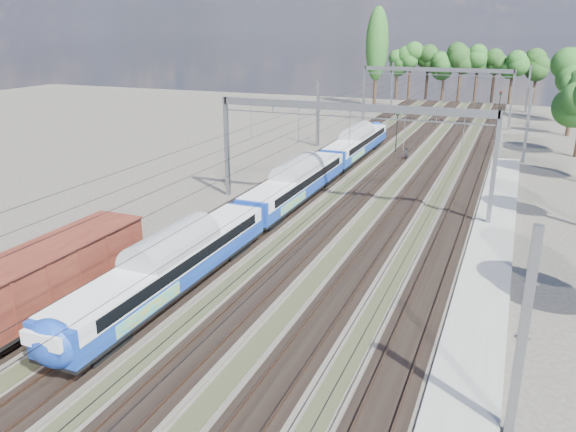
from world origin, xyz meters
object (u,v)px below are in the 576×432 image
at_px(emu_train, 295,179).
at_px(freight_boxcar, 28,288).
at_px(worker, 407,154).
at_px(signal_near, 397,127).
at_px(signal_far, 500,103).

height_order(emu_train, freight_boxcar, emu_train).
distance_m(worker, signal_near, 4.52).
bearing_deg(signal_near, emu_train, -76.17).
height_order(worker, signal_far, signal_far).
height_order(worker, signal_near, signal_near).
relative_size(freight_boxcar, worker, 9.28).
bearing_deg(signal_far, worker, -91.48).
relative_size(worker, signal_near, 0.30).
bearing_deg(signal_far, signal_near, -96.10).
bearing_deg(emu_train, freight_boxcar, -100.18).
xyz_separation_m(worker, signal_far, (8.47, 34.15, 2.44)).
xyz_separation_m(signal_near, signal_far, (10.42, 31.07, -0.23)).
bearing_deg(signal_far, freight_boxcar, -90.61).
height_order(freight_boxcar, signal_near, signal_near).
height_order(emu_train, worker, emu_train).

